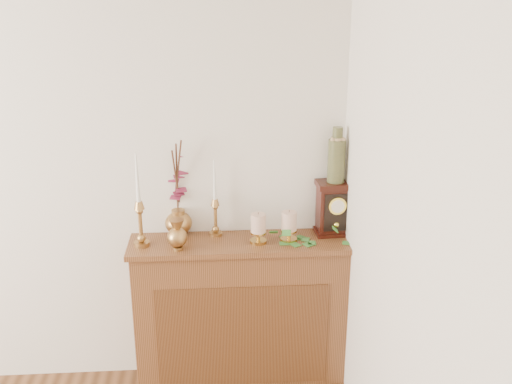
{
  "coord_description": "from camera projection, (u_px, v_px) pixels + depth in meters",
  "views": [
    {
      "loc": [
        1.28,
        -0.96,
        2.3
      ],
      "look_at": [
        1.49,
        2.05,
        1.23
      ],
      "focal_mm": 42.0,
      "sensor_mm": 36.0,
      "label": 1
    }
  ],
  "objects": [
    {
      "name": "pillar_candle_right",
      "position": [
        289.0,
        225.0,
        3.31
      ],
      "size": [
        0.09,
        0.09,
        0.18
      ],
      "rotation": [
        0.0,
        0.0,
        0.13
      ],
      "color": "#B48B3F",
      "rests_on": "console_shelf"
    },
    {
      "name": "bud_vase",
      "position": [
        177.0,
        235.0,
        3.2
      ],
      "size": [
        0.11,
        0.11,
        0.18
      ],
      "rotation": [
        0.0,
        0.0,
        0.13
      ],
      "color": "#A07940",
      "rests_on": "console_shelf"
    },
    {
      "name": "candlestick_center",
      "position": [
        215.0,
        211.0,
        3.37
      ],
      "size": [
        0.07,
        0.07,
        0.45
      ],
      "rotation": [
        0.0,
        0.0,
        -0.13
      ],
      "color": "#A07940",
      "rests_on": "console_shelf"
    },
    {
      "name": "ivy_garland",
      "position": [
        299.0,
        238.0,
        3.34
      ],
      "size": [
        0.45,
        0.2,
        0.09
      ],
      "rotation": [
        0.0,
        0.0,
        -0.14
      ],
      "color": "#35752C",
      "rests_on": "console_shelf"
    },
    {
      "name": "candlestick_left",
      "position": [
        140.0,
        216.0,
        3.22
      ],
      "size": [
        0.09,
        0.09,
        0.53
      ],
      "rotation": [
        0.0,
        0.0,
        -0.36
      ],
      "color": "#A07940",
      "rests_on": "console_shelf"
    },
    {
      "name": "ceramic_vase",
      "position": [
        337.0,
        158.0,
        3.29
      ],
      "size": [
        0.1,
        0.1,
        0.31
      ],
      "rotation": [
        0.0,
        0.0,
        0.06
      ],
      "color": "#172F24",
      "rests_on": "mantel_clock"
    },
    {
      "name": "pillar_candle_left",
      "position": [
        258.0,
        227.0,
        3.29
      ],
      "size": [
        0.09,
        0.09,
        0.18
      ],
      "rotation": [
        0.0,
        0.0,
        -0.01
      ],
      "color": "#B48B3F",
      "rests_on": "console_shelf"
    },
    {
      "name": "mantel_clock",
      "position": [
        334.0,
        208.0,
        3.39
      ],
      "size": [
        0.22,
        0.16,
        0.31
      ],
      "rotation": [
        0.0,
        0.0,
        0.06
      ],
      "color": "#350E0A",
      "rests_on": "console_shelf"
    },
    {
      "name": "ginger_jar",
      "position": [
        178.0,
        190.0,
        3.37
      ],
      "size": [
        0.23,
        0.25,
        0.57
      ],
      "rotation": [
        0.0,
        0.0,
        0.06
      ],
      "color": "#A07940",
      "rests_on": "console_shelf"
    },
    {
      "name": "console_shelf",
      "position": [
        241.0,
        318.0,
        3.5
      ],
      "size": [
        1.24,
        0.34,
        0.93
      ],
      "color": "brown",
      "rests_on": "ground"
    }
  ]
}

